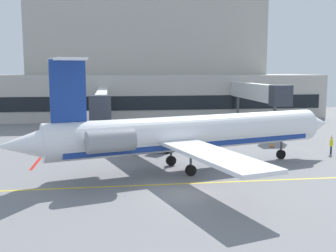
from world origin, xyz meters
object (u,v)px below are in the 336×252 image
pushback_tractor (164,143)px  fuel_tank (81,120)px  regional_jet (187,133)px  baggage_tug (85,139)px  marshaller (331,145)px

pushback_tractor → fuel_tank: bearing=120.8°
regional_jet → baggage_tug: regional_jet is taller
regional_jet → fuel_tank: 26.86m
baggage_tug → fuel_tank: 13.53m
marshaller → pushback_tractor: bearing=167.9°
regional_jet → baggage_tug: 14.73m
pushback_tractor → marshaller: pushback_tractor is taller
pushback_tractor → baggage_tug: bearing=160.2°
baggage_tug → fuel_tank: size_ratio=0.41×
pushback_tractor → marshaller: bearing=-12.1°
regional_jet → pushback_tractor: size_ratio=9.09×
pushback_tractor → marshaller: (16.92, -3.64, 0.03)m
regional_jet → marshaller: 16.70m
marshaller → baggage_tug: bearing=165.2°
pushback_tractor → fuel_tank: size_ratio=0.44×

